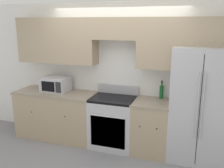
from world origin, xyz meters
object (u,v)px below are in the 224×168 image
(refrigerator, at_px, (199,104))
(microwave, at_px, (56,84))
(oven_range, at_px, (113,122))
(bottle, at_px, (161,92))

(refrigerator, distance_m, microwave, 2.65)
(oven_range, xyz_separation_m, bottle, (0.82, 0.23, 0.59))
(refrigerator, height_order, microwave, refrigerator)
(oven_range, distance_m, bottle, 1.03)
(oven_range, bearing_deg, microwave, 178.13)
(refrigerator, xyz_separation_m, microwave, (-2.64, -0.04, 0.14))
(oven_range, distance_m, microwave, 1.33)
(oven_range, height_order, refrigerator, refrigerator)
(microwave, bearing_deg, oven_range, -1.87)
(refrigerator, relative_size, microwave, 3.80)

